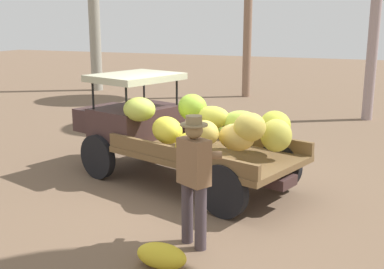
% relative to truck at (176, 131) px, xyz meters
% --- Properties ---
extents(ground_plane, '(60.00, 60.00, 0.00)m').
position_rel_truck_xyz_m(ground_plane, '(-0.56, 0.38, -0.93)').
color(ground_plane, brown).
extents(truck, '(4.66, 2.80, 1.84)m').
position_rel_truck_xyz_m(truck, '(0.00, 0.00, 0.00)').
color(truck, '#3E2827').
rests_on(truck, ground).
extents(farmer, '(0.57, 0.54, 1.69)m').
position_rel_truck_xyz_m(farmer, '(-1.24, 2.22, 0.04)').
color(farmer, '#463A40').
rests_on(farmer, ground).
extents(loose_banana_bunch, '(0.67, 0.40, 0.31)m').
position_rel_truck_xyz_m(loose_banana_bunch, '(-1.10, 2.89, -0.78)').
color(loose_banana_bunch, yellow).
rests_on(loose_banana_bunch, ground).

